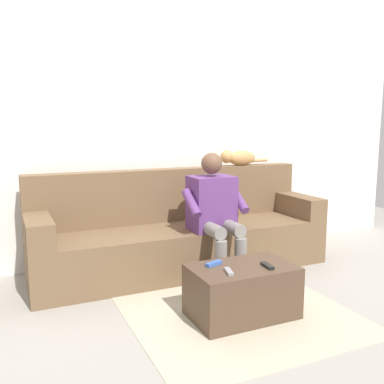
% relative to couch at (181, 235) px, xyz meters
% --- Properties ---
extents(ground_plane, '(8.00, 8.00, 0.00)m').
position_rel_couch_xyz_m(ground_plane, '(0.00, 0.74, -0.31)').
color(ground_plane, gray).
extents(back_wall, '(5.77, 0.06, 2.78)m').
position_rel_couch_xyz_m(back_wall, '(0.00, -0.47, 1.08)').
color(back_wall, silver).
rests_on(back_wall, ground).
extents(couch, '(2.66, 0.72, 0.90)m').
position_rel_couch_xyz_m(couch, '(0.00, 0.00, 0.00)').
color(couch, brown).
rests_on(couch, ground).
extents(coffee_table, '(0.71, 0.44, 0.36)m').
position_rel_couch_xyz_m(coffee_table, '(0.00, 1.08, -0.13)').
color(coffee_table, '#4C3828').
rests_on(coffee_table, ground).
extents(person_solo_seated, '(0.52, 0.54, 1.08)m').
position_rel_couch_xyz_m(person_solo_seated, '(-0.17, 0.34, 0.29)').
color(person_solo_seated, '#5B3370').
rests_on(person_solo_seated, ground).
extents(cat_on_backrest, '(0.54, 0.13, 0.16)m').
position_rel_couch_xyz_m(cat_on_backrest, '(-0.72, -0.22, 0.67)').
color(cat_on_backrest, '#B7844C').
rests_on(cat_on_backrest, couch).
extents(remote_gray, '(0.07, 0.13, 0.02)m').
position_rel_couch_xyz_m(remote_gray, '(0.15, 1.16, 0.06)').
color(remote_gray, gray).
rests_on(remote_gray, coffee_table).
extents(remote_black, '(0.05, 0.13, 0.02)m').
position_rel_couch_xyz_m(remote_black, '(-0.14, 1.17, 0.06)').
color(remote_black, black).
rests_on(remote_black, coffee_table).
extents(remote_blue, '(0.14, 0.08, 0.03)m').
position_rel_couch_xyz_m(remote_blue, '(0.17, 0.99, 0.06)').
color(remote_blue, '#3860B7').
rests_on(remote_blue, coffee_table).
extents(floor_rug, '(1.51, 1.60, 0.01)m').
position_rel_couch_xyz_m(floor_rug, '(0.00, 0.95, -0.31)').
color(floor_rug, '#B7AD93').
rests_on(floor_rug, ground).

